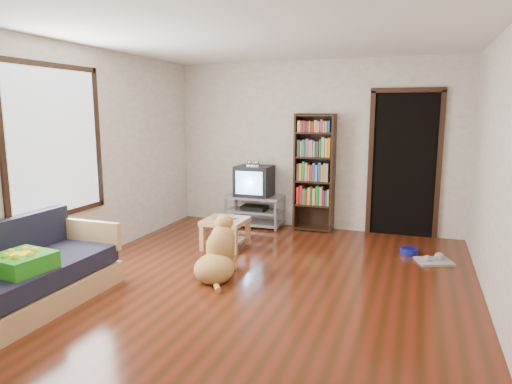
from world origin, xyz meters
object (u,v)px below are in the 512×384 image
(laptop, at_px, (224,218))
(crt_tv, at_px, (255,180))
(tv_stand, at_px, (254,210))
(coffee_table, at_px, (225,228))
(green_cushion, at_px, (21,262))
(dog_bowl, at_px, (409,251))
(sofa, at_px, (26,280))
(bookshelf, at_px, (315,166))
(grey_rag, at_px, (434,261))
(dog, at_px, (218,255))

(laptop, bearing_deg, crt_tv, 64.78)
(tv_stand, distance_m, coffee_table, 1.25)
(green_cushion, bearing_deg, crt_tv, 83.69)
(coffee_table, bearing_deg, dog_bowl, 12.72)
(crt_tv, bearing_deg, tv_stand, -90.00)
(dog_bowl, xyz_separation_m, crt_tv, (-2.40, 0.74, 0.70))
(green_cushion, relative_size, coffee_table, 0.84)
(sofa, bearing_deg, dog_bowl, 40.83)
(laptop, height_order, sofa, sofa)
(laptop, bearing_deg, tv_stand, 64.81)
(green_cushion, bearing_deg, dog_bowl, 49.62)
(laptop, height_order, bookshelf, bookshelf)
(grey_rag, bearing_deg, tv_stand, 160.31)
(laptop, bearing_deg, sofa, -140.14)
(coffee_table, bearing_deg, green_cushion, -109.32)
(dog, bearing_deg, sofa, -136.27)
(dog_bowl, bearing_deg, tv_stand, 163.38)
(tv_stand, relative_size, dog, 1.06)
(sofa, xyz_separation_m, coffee_table, (1.01, 2.38, 0.02))
(bookshelf, height_order, dog, bookshelf)
(dog_bowl, bearing_deg, green_cushion, -136.68)
(green_cushion, relative_size, dog, 0.54)
(dog_bowl, height_order, bookshelf, bookshelf)
(dog_bowl, distance_m, grey_rag, 0.39)
(tv_stand, xyz_separation_m, bookshelf, (0.95, 0.09, 0.73))
(grey_rag, bearing_deg, dog, -149.64)
(dog_bowl, bearing_deg, crt_tv, 162.90)
(crt_tv, height_order, sofa, crt_tv)
(dog_bowl, bearing_deg, coffee_table, -167.28)
(dog, bearing_deg, grey_rag, 30.36)
(green_cushion, bearing_deg, laptop, 76.76)
(dog, bearing_deg, bookshelf, 77.35)
(dog_bowl, distance_m, bookshelf, 1.92)
(crt_tv, bearing_deg, coffee_table, -88.31)
(tv_stand, distance_m, crt_tv, 0.47)
(crt_tv, relative_size, coffee_table, 1.05)
(green_cushion, height_order, grey_rag, green_cushion)
(green_cushion, distance_m, sofa, 0.31)
(bookshelf, distance_m, sofa, 4.26)
(grey_rag, distance_m, dog, 2.66)
(laptop, relative_size, dog, 0.41)
(green_cushion, distance_m, bookshelf, 4.30)
(green_cushion, xyz_separation_m, grey_rag, (3.55, 2.81, -0.48))
(bookshelf, xyz_separation_m, sofa, (-1.92, -3.72, -0.74))
(green_cushion, distance_m, laptop, 2.66)
(green_cushion, height_order, coffee_table, green_cushion)
(grey_rag, bearing_deg, coffee_table, -173.93)
(coffee_table, bearing_deg, tv_stand, 91.72)
(crt_tv, bearing_deg, bookshelf, 4.32)
(grey_rag, relative_size, tv_stand, 0.44)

